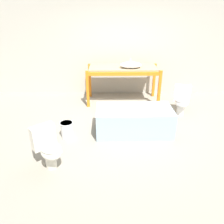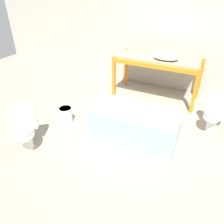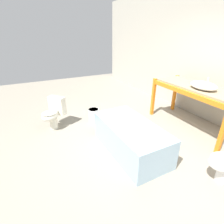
{
  "view_description": "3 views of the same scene",
  "coord_description": "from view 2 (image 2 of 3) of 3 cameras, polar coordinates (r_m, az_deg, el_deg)",
  "views": [
    {
      "loc": [
        -0.42,
        -4.32,
        2.41
      ],
      "look_at": [
        -0.36,
        -0.35,
        0.52
      ],
      "focal_mm": 35.0,
      "sensor_mm": 36.0,
      "label": 1
    },
    {
      "loc": [
        1.2,
        -3.35,
        2.48
      ],
      "look_at": [
        -0.24,
        -0.47,
        0.54
      ],
      "focal_mm": 35.0,
      "sensor_mm": 36.0,
      "label": 2
    },
    {
      "loc": [
        2.38,
        -1.78,
        2.05
      ],
      "look_at": [
        -0.29,
        -0.44,
        0.67
      ],
      "focal_mm": 28.0,
      "sensor_mm": 36.0,
      "label": 3
    }
  ],
  "objects": [
    {
      "name": "toilet_near",
      "position": [
        4.48,
        25.33,
        -0.02
      ],
      "size": [
        0.48,
        0.61,
        0.71
      ],
      "rotation": [
        0.0,
        0.0,
        -0.27
      ],
      "color": "white",
      "rests_on": "ground_plane"
    },
    {
      "name": "toilet_far",
      "position": [
        3.89,
        -21.85,
        -4.04
      ],
      "size": [
        0.61,
        0.64,
        0.71
      ],
      "rotation": [
        0.0,
        0.0,
        0.67
      ],
      "color": "silver",
      "rests_on": "ground_plane"
    },
    {
      "name": "bathtub_main",
      "position": [
        3.93,
        5.9,
        -2.54
      ],
      "size": [
        1.58,
        0.79,
        0.55
      ],
      "rotation": [
        0.0,
        0.0,
        0.01
      ],
      "color": "#99B7CC",
      "rests_on": "ground_plane"
    },
    {
      "name": "warehouse_wall_rear",
      "position": [
        5.73,
        15.14,
        21.31
      ],
      "size": [
        10.8,
        0.08,
        3.2
      ],
      "color": "#B2AD9E",
      "rests_on": "ground_plane"
    },
    {
      "name": "ground_plane",
      "position": [
        4.34,
        5.61,
        -3.9
      ],
      "size": [
        12.0,
        12.0,
        0.0
      ],
      "primitive_type": "plane",
      "color": "gray"
    },
    {
      "name": "bucket_white",
      "position": [
        4.45,
        -11.93,
        -0.79
      ],
      "size": [
        0.26,
        0.26,
        0.34
      ],
      "color": "white",
      "rests_on": "ground_plane"
    },
    {
      "name": "shelving_rack",
      "position": [
        5.25,
        11.88,
        12.25
      ],
      "size": [
        1.95,
        0.82,
        0.98
      ],
      "color": "orange",
      "rests_on": "ground_plane"
    },
    {
      "name": "sink_basin",
      "position": [
        5.05,
        14.0,
        13.89
      ],
      "size": [
        0.56,
        0.38,
        0.24
      ],
      "color": "white",
      "rests_on": "shelving_rack"
    }
  ]
}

